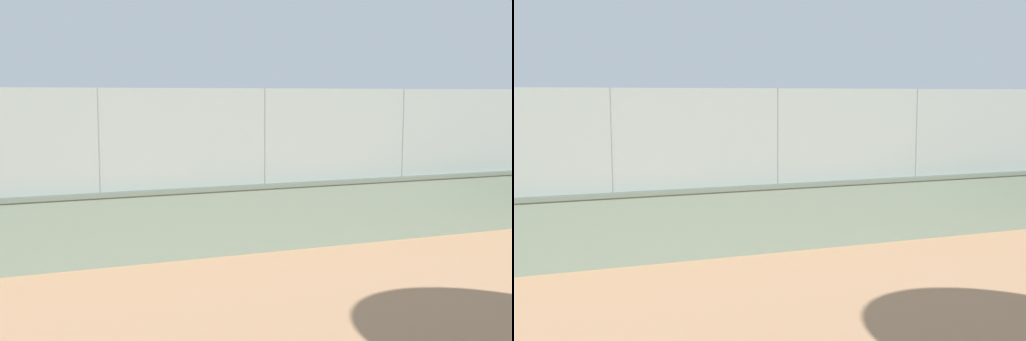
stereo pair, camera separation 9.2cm
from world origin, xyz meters
TOP-DOWN VIEW (x-y plane):
  - ground_plane at (0.00, 0.00)m, footprint 260.00×260.00m
  - perimeter_wall at (2.83, 9.55)m, footprint 27.13×1.15m
  - fence_panel_on_wall at (2.83, 9.55)m, footprint 26.65×0.80m
  - player_foreground_swinging at (2.76, 5.29)m, footprint 0.87×1.03m
  - player_near_wall_returning at (-1.33, 0.62)m, footprint 1.15×0.78m
  - player_crossing_court at (1.11, 4.06)m, footprint 0.69×1.01m
  - sports_ball at (4.05, 7.31)m, footprint 0.22×0.22m
  - courtside_bench at (-4.66, 8.06)m, footprint 1.61×0.42m

SIDE VIEW (x-z plane):
  - ground_plane at x=0.00m, z-range 0.00..0.00m
  - sports_ball at x=4.05m, z-range 0.00..0.22m
  - courtside_bench at x=-4.66m, z-range 0.03..0.90m
  - perimeter_wall at x=2.83m, z-range 0.01..1.42m
  - player_foreground_swinging at x=2.76m, z-range 0.12..1.60m
  - player_crossing_court at x=1.11m, z-range 0.13..1.66m
  - player_near_wall_returning at x=-1.33m, z-range 0.15..1.76m
  - fence_panel_on_wall at x=2.83m, z-range 1.41..3.36m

